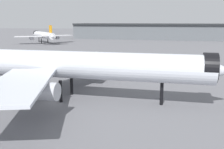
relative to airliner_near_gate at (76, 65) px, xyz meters
The scene contains 5 objects.
ground 8.43m from the airliner_near_gate, 131.13° to the right, with size 900.00×900.00×0.00m, color slate.
airliner_near_gate is the anchor object (origin of this frame).
airliner_far_taxiway 137.06m from the airliner_near_gate, 117.24° to the left, with size 33.62×36.63×12.21m.
terminal_building 179.27m from the airliner_near_gate, 76.12° to the left, with size 198.96×44.34×22.60m.
baggage_cart_trailing 33.56m from the airliner_near_gate, 117.05° to the left, with size 2.87×2.76×1.82m.
Camera 1 is at (19.39, -43.96, 15.01)m, focal length 42.57 mm.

